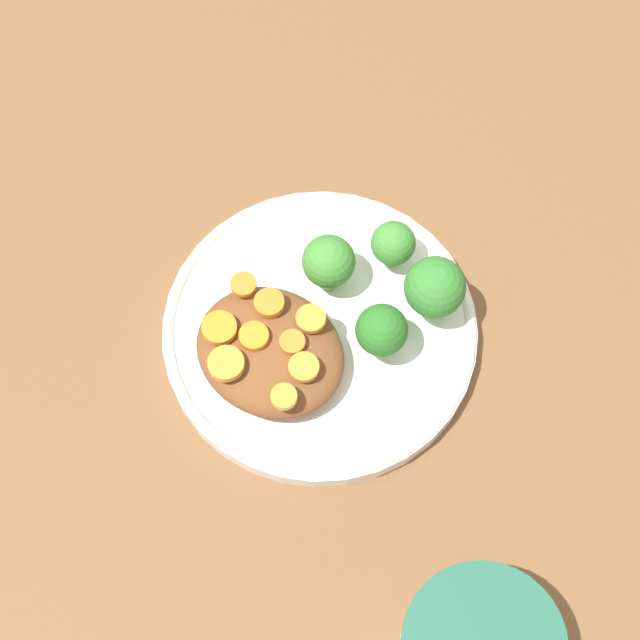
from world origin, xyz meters
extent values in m
plane|color=brown|center=(0.00, 0.00, 0.00)|extent=(4.00, 4.00, 0.00)
cylinder|color=white|center=(0.00, 0.00, 0.01)|extent=(0.24, 0.24, 0.02)
torus|color=white|center=(0.00, 0.00, 0.02)|extent=(0.24, 0.24, 0.01)
ellipsoid|color=brown|center=(-0.04, 0.01, 0.03)|extent=(0.10, 0.12, 0.04)
cylinder|color=#759E51|center=(0.06, -0.06, 0.03)|extent=(0.02, 0.02, 0.02)
sphere|color=#337A2D|center=(0.06, -0.06, 0.05)|extent=(0.05, 0.05, 0.05)
cylinder|color=#7FA85B|center=(0.08, -0.01, 0.03)|extent=(0.01, 0.01, 0.02)
sphere|color=#3D8433|center=(0.08, -0.01, 0.04)|extent=(0.04, 0.04, 0.04)
cylinder|color=#759E51|center=(0.04, 0.02, 0.03)|extent=(0.02, 0.02, 0.02)
sphere|color=#3D8433|center=(0.04, 0.02, 0.05)|extent=(0.04, 0.04, 0.04)
cylinder|color=#759E51|center=(0.01, -0.05, 0.03)|extent=(0.01, 0.01, 0.02)
sphere|color=#286B23|center=(0.01, -0.05, 0.05)|extent=(0.04, 0.04, 0.04)
cylinder|color=orange|center=(-0.07, -0.02, 0.06)|extent=(0.02, 0.02, 0.01)
cylinder|color=orange|center=(-0.06, 0.05, 0.06)|extent=(0.03, 0.03, 0.01)
cylinder|color=orange|center=(-0.02, 0.03, 0.06)|extent=(0.02, 0.02, 0.01)
cylinder|color=orange|center=(-0.03, 0.00, 0.05)|extent=(0.02, 0.02, 0.00)
cylinder|color=orange|center=(-0.08, 0.03, 0.06)|extent=(0.03, 0.03, 0.01)
cylinder|color=orange|center=(-0.05, -0.02, 0.05)|extent=(0.02, 0.02, 0.01)
cylinder|color=orange|center=(-0.02, 0.06, 0.05)|extent=(0.02, 0.02, 0.00)
cylinder|color=orange|center=(-0.05, 0.03, 0.06)|extent=(0.02, 0.02, 0.01)
cylinder|color=orange|center=(-0.01, 0.00, 0.05)|extent=(0.02, 0.02, 0.01)
camera|label=1|loc=(-0.27, -0.19, 0.77)|focal=60.00mm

